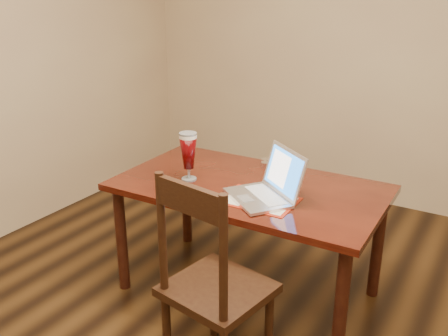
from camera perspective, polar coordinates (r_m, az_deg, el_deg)
The scene contains 2 objects.
dining_table at distance 2.90m, azimuth 2.71°, elevation -3.29°, with size 1.54×0.89×1.00m.
dining_chair at distance 2.36m, azimuth -1.33°, elevation -13.39°, with size 0.51×0.49×1.05m.
Camera 1 is at (0.93, -1.62, 1.81)m, focal length 40.00 mm.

